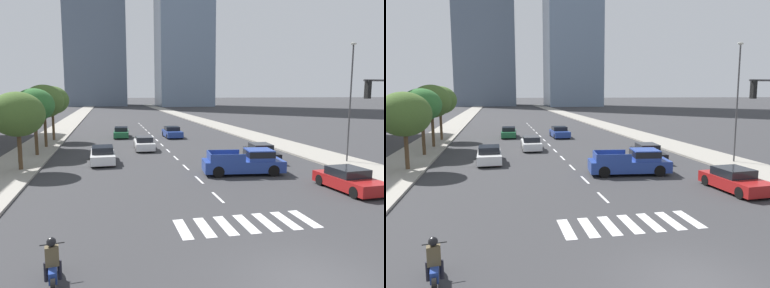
# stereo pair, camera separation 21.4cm
# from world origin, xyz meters

# --- Properties ---
(ground_plane) EXTENTS (800.00, 800.00, 0.00)m
(ground_plane) POSITION_xyz_m (0.00, 0.00, 0.00)
(ground_plane) COLOR #333335
(sidewalk_east) EXTENTS (4.00, 260.00, 0.15)m
(sidewalk_east) POSITION_xyz_m (12.25, 30.00, 0.07)
(sidewalk_east) COLOR gray
(sidewalk_east) RESTS_ON ground
(sidewalk_west) EXTENTS (4.00, 260.00, 0.15)m
(sidewalk_west) POSITION_xyz_m (-12.25, 30.00, 0.07)
(sidewalk_west) COLOR gray
(sidewalk_west) RESTS_ON ground
(crosswalk_near) EXTENTS (5.85, 2.26, 0.01)m
(crosswalk_near) POSITION_xyz_m (0.00, 5.04, 0.00)
(crosswalk_near) COLOR silver
(crosswalk_near) RESTS_ON ground
(lane_divider_center) EXTENTS (0.14, 50.00, 0.01)m
(lane_divider_center) POSITION_xyz_m (0.00, 33.04, 0.00)
(lane_divider_center) COLOR silver
(lane_divider_center) RESTS_ON ground
(motorcycle_lead) EXTENTS (0.70, 2.16, 1.49)m
(motorcycle_lead) POSITION_xyz_m (-7.13, 1.54, 0.58)
(motorcycle_lead) COLOR black
(motorcycle_lead) RESTS_ON ground
(pickup_truck) EXTENTS (5.56, 2.69, 1.67)m
(pickup_truck) POSITION_xyz_m (3.53, 13.96, 0.81)
(pickup_truck) COLOR navy
(pickup_truck) RESTS_ON ground
(sedan_black_0) EXTENTS (2.18, 4.80, 1.31)m
(sedan_black_0) POSITION_xyz_m (6.59, 18.57, 0.60)
(sedan_black_0) COLOR black
(sedan_black_0) RESTS_ON ground
(sedan_blue_1) EXTENTS (1.99, 4.37, 1.32)m
(sedan_blue_1) POSITION_xyz_m (2.19, 35.26, 0.61)
(sedan_blue_1) COLOR navy
(sedan_blue_1) RESTS_ON ground
(sedan_white_2) EXTENTS (1.90, 4.75, 1.33)m
(sedan_white_2) POSITION_xyz_m (-5.94, 20.26, 0.61)
(sedan_white_2) COLOR silver
(sedan_white_2) RESTS_ON ground
(sedan_red_3) EXTENTS (2.14, 4.35, 1.25)m
(sedan_red_3) POSITION_xyz_m (7.57, 8.76, 0.58)
(sedan_red_3) COLOR maroon
(sedan_red_3) RESTS_ON ground
(sedan_white_4) EXTENTS (1.84, 4.57, 1.29)m
(sedan_white_4) POSITION_xyz_m (-2.13, 26.21, 0.60)
(sedan_white_4) COLOR silver
(sedan_white_4) RESTS_ON ground
(sedan_green_5) EXTENTS (1.97, 4.75, 1.29)m
(sedan_green_5) POSITION_xyz_m (-3.88, 36.68, 0.60)
(sedan_green_5) COLOR #1E6038
(sedan_green_5) RESTS_ON ground
(street_lamp_east) EXTENTS (0.50, 0.24, 9.00)m
(street_lamp_east) POSITION_xyz_m (12.55, 15.85, 5.26)
(street_lamp_east) COLOR #3F3F42
(street_lamp_east) RESTS_ON sidewalk_east
(street_tree_nearest) EXTENTS (3.60, 3.60, 5.35)m
(street_tree_nearest) POSITION_xyz_m (-11.45, 18.24, 3.96)
(street_tree_nearest) COLOR #4C3823
(street_tree_nearest) RESTS_ON sidewalk_west
(street_tree_second) EXTENTS (3.29, 3.29, 5.65)m
(street_tree_second) POSITION_xyz_m (-11.45, 24.39, 4.38)
(street_tree_second) COLOR #4C3823
(street_tree_second) RESTS_ON sidewalk_west
(street_tree_third) EXTENTS (3.78, 3.78, 6.06)m
(street_tree_third) POSITION_xyz_m (-11.45, 29.33, 4.59)
(street_tree_third) COLOR #4C3823
(street_tree_third) RESTS_ON sidewalk_west
(street_tree_fourth) EXTENTS (3.69, 3.69, 6.02)m
(street_tree_fourth) POSITION_xyz_m (-11.45, 34.88, 4.59)
(street_tree_fourth) COLOR #4C3823
(street_tree_fourth) RESTS_ON sidewalk_west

